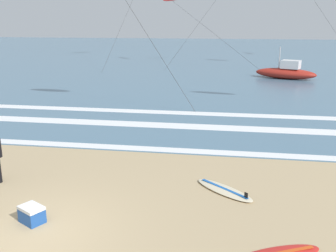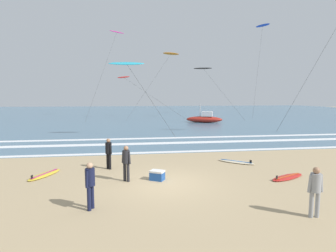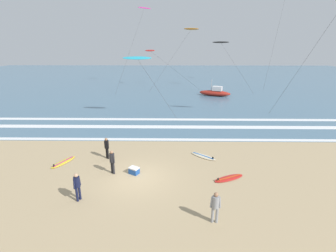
{
  "view_description": "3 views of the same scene",
  "coord_description": "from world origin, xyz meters",
  "px_view_note": "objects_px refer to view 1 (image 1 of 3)",
  "views": [
    {
      "loc": [
        4.55,
        -7.62,
        5.0
      ],
      "look_at": [
        2.32,
        6.42,
        1.04
      ],
      "focal_mm": 41.21,
      "sensor_mm": 36.0,
      "label": 1
    },
    {
      "loc": [
        -1.48,
        -11.43,
        3.75
      ],
      "look_at": [
        0.65,
        3.36,
        2.14
      ],
      "focal_mm": 29.28,
      "sensor_mm": 36.0,
      "label": 2
    },
    {
      "loc": [
        2.17,
        -13.42,
        7.83
      ],
      "look_at": [
        1.91,
        3.06,
        2.43
      ],
      "focal_mm": 25.95,
      "sensor_mm": 36.0,
      "label": 3
    }
  ],
  "objects_px": {
    "surfboard_foreground_flat": "(224,190)",
    "kite_red_far_left": "(171,0)",
    "offshore_boat": "(286,72)",
    "cooler_box": "(32,214)"
  },
  "relations": [
    {
      "from": "kite_red_far_left",
      "to": "offshore_boat",
      "type": "bearing_deg",
      "value": -42.05
    },
    {
      "from": "surfboard_foreground_flat",
      "to": "kite_red_far_left",
      "type": "relative_size",
      "value": 0.17
    },
    {
      "from": "offshore_boat",
      "to": "cooler_box",
      "type": "distance_m",
      "value": 28.02
    },
    {
      "from": "surfboard_foreground_flat",
      "to": "kite_red_far_left",
      "type": "height_order",
      "value": "kite_red_far_left"
    },
    {
      "from": "surfboard_foreground_flat",
      "to": "kite_red_far_left",
      "type": "distance_m",
      "value": 35.53
    },
    {
      "from": "surfboard_foreground_flat",
      "to": "kite_red_far_left",
      "type": "xyz_separation_m",
      "value": [
        -6.76,
        34.17,
        7.0
      ]
    },
    {
      "from": "kite_red_far_left",
      "to": "surfboard_foreground_flat",
      "type": "bearing_deg",
      "value": -78.81
    },
    {
      "from": "kite_red_far_left",
      "to": "cooler_box",
      "type": "relative_size",
      "value": 15.09
    },
    {
      "from": "surfboard_foreground_flat",
      "to": "offshore_boat",
      "type": "bearing_deg",
      "value": 78.47
    },
    {
      "from": "offshore_boat",
      "to": "surfboard_foreground_flat",
      "type": "bearing_deg",
      "value": -101.53
    }
  ]
}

